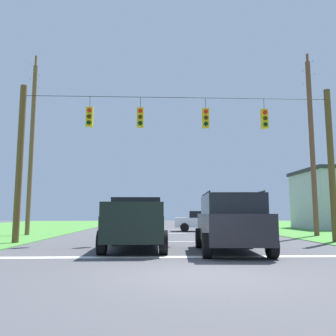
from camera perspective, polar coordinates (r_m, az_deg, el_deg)
ground_plane at (r=8.10m, az=4.73°, el=-16.94°), size 120.00×120.00×0.00m
stop_bar_stripe at (r=11.15m, az=2.74°, el=-14.32°), size 12.49×0.45×0.01m
lane_dash_0 at (r=17.11m, az=0.95°, el=-11.92°), size 2.50×0.15×0.01m
lane_dash_1 at (r=23.82m, az=0.03°, el=-10.66°), size 2.50×0.15×0.01m
lane_dash_2 at (r=29.42m, az=-0.42°, el=-10.05°), size 2.50×0.15×0.01m
overhead_signal_span at (r=16.58m, az=1.59°, el=2.30°), size 15.11×0.31×7.43m
pickup_truck at (r=13.56m, az=-5.29°, el=-8.99°), size 2.29×5.41×1.95m
suv_black at (r=12.46m, az=10.16°, el=-8.61°), size 2.43×4.90×2.05m
distant_car_crossing_white at (r=26.89m, az=5.75°, el=-8.59°), size 4.41×2.25×1.52m
utility_pole_mid_right at (r=23.27m, az=22.47°, el=3.98°), size 0.30×1.79×11.44m
utility_pole_near_left at (r=23.83m, az=-21.40°, el=3.84°), size 0.27×1.83×11.62m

